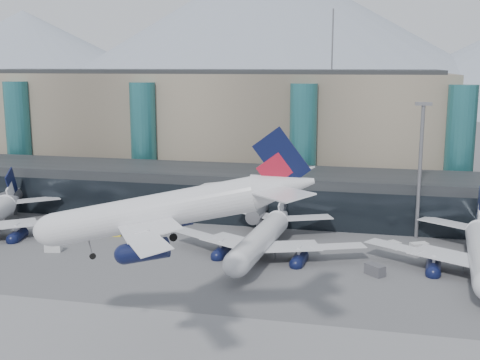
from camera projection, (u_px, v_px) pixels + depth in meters
name	position (u px, v px, depth m)	size (l,w,h in m)	color
ground	(186.00, 330.00, 74.44)	(900.00, 900.00, 0.00)	#515154
concourse	(269.00, 194.00, 128.73)	(170.00, 27.00, 10.00)	black
terminal_main	(200.00, 128.00, 163.14)	(130.00, 30.00, 31.00)	gray
teal_towers	(221.00, 141.00, 145.90)	(116.40, 19.40, 46.00)	#286B70
mountain_ridge	(373.00, 45.00, 425.84)	(910.00, 400.00, 110.00)	gray
lightmast_mid	(420.00, 163.00, 111.02)	(3.00, 1.20, 25.60)	slate
hero_jet	(180.00, 200.00, 65.19)	(33.05, 33.22, 10.76)	silver
jet_parked_mid	(265.00, 229.00, 103.82)	(36.38, 35.81, 11.75)	silver
veh_a	(53.00, 247.00, 105.46)	(2.81, 1.58, 1.58)	silver
veh_b	(117.00, 231.00, 115.66)	(2.46, 1.52, 1.42)	yellow
veh_c	(375.00, 270.00, 93.56)	(3.11, 1.64, 1.73)	#48474C
veh_d	(419.00, 248.00, 104.95)	(3.01, 1.61, 1.72)	silver
veh_g	(395.00, 245.00, 107.18)	(2.24, 1.30, 1.30)	silver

